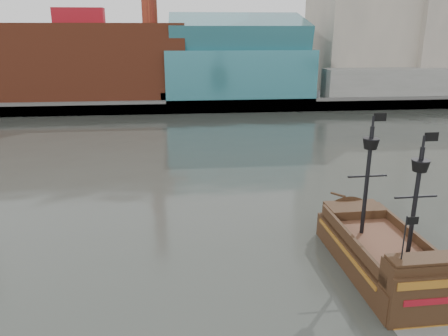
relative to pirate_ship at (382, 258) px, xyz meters
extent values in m
plane|color=#292C27|center=(-10.90, -1.87, -1.04)|extent=(400.00, 400.00, 0.00)
cube|color=slate|center=(-10.90, 90.13, -0.04)|extent=(220.00, 60.00, 2.00)
cube|color=#4C4C49|center=(-10.90, 60.63, 0.26)|extent=(220.00, 1.00, 2.60)
cube|color=maroon|center=(-32.90, 70.13, 8.46)|extent=(42.00, 18.00, 15.00)
cube|color=#2C6C77|center=(-0.90, 68.13, 5.96)|extent=(30.00, 16.00, 10.00)
cube|color=gray|center=(47.10, 74.13, 19.96)|extent=(18.00, 18.00, 38.00)
cube|color=slate|center=(37.10, 64.13, 3.96)|extent=(40.00, 6.00, 6.00)
cube|color=#2C6C77|center=(-0.90, 68.13, 13.96)|extent=(28.00, 14.94, 8.78)
cube|color=black|center=(-0.01, 0.27, -0.45)|extent=(5.18, 11.91, 2.56)
cube|color=#532F1E|center=(-0.01, 0.27, 0.98)|extent=(4.66, 10.72, 0.30)
cube|color=black|center=(-0.11, 4.99, 1.32)|extent=(4.23, 2.45, 0.98)
cube|color=black|center=(0.11, -4.84, 1.71)|extent=(4.71, 1.68, 1.77)
cube|color=black|center=(0.13, -5.75, 0.14)|extent=(4.83, 0.35, 3.94)
cube|color=#8D581B|center=(0.13, -5.89, 1.71)|extent=(4.43, 0.18, 0.49)
cube|color=maroon|center=(0.13, -5.89, 0.63)|extent=(3.44, 0.15, 0.39)
cylinder|color=black|center=(-0.83, 1.73, 4.96)|extent=(0.28, 0.28, 7.67)
cylinder|color=black|center=(0.92, -1.48, 4.67)|extent=(0.28, 0.28, 7.08)
cone|color=black|center=(-0.83, 1.73, 7.62)|extent=(1.11, 1.11, 0.69)
cone|color=black|center=(0.92, -1.48, 7.03)|extent=(1.11, 1.11, 0.69)
cube|color=black|center=(-0.38, 1.74, 9.39)|extent=(0.89, 0.05, 0.54)
cube|color=black|center=(1.36, -1.47, 8.80)|extent=(0.89, 0.05, 0.54)
camera|label=1|loc=(-13.39, -25.11, 14.85)|focal=35.00mm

